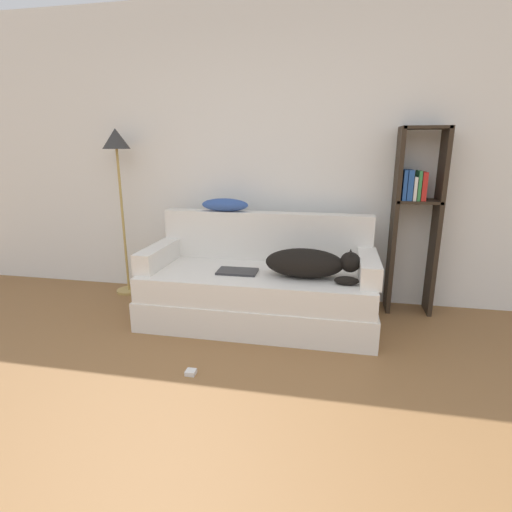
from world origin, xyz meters
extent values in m
cube|color=white|center=(0.00, 2.68, 1.35)|extent=(7.30, 0.06, 2.70)
cube|color=silver|center=(0.10, 2.01, 0.12)|extent=(1.90, 0.86, 0.25)
cube|color=silver|center=(0.10, 2.00, 0.35)|extent=(1.86, 0.82, 0.20)
cube|color=silver|center=(0.10, 2.37, 0.66)|extent=(1.86, 0.15, 0.43)
cube|color=silver|center=(-0.78, 2.00, 0.53)|extent=(0.15, 0.67, 0.17)
cube|color=silver|center=(0.97, 2.00, 0.53)|extent=(0.15, 0.67, 0.17)
ellipsoid|color=black|center=(0.48, 1.91, 0.56)|extent=(0.61, 0.29, 0.23)
sphere|color=black|center=(0.83, 1.91, 0.59)|extent=(0.16, 0.16, 0.16)
cone|color=black|center=(0.83, 1.87, 0.65)|extent=(0.05, 0.05, 0.07)
cone|color=black|center=(0.83, 1.95, 0.65)|extent=(0.05, 0.05, 0.07)
ellipsoid|color=black|center=(0.81, 1.78, 0.48)|extent=(0.18, 0.07, 0.07)
cube|color=#2D2D30|center=(-0.06, 1.92, 0.46)|extent=(0.33, 0.21, 0.02)
ellipsoid|color=#335199|center=(-0.28, 2.36, 0.93)|extent=(0.42, 0.18, 0.11)
cube|color=#2D2319|center=(1.20, 2.50, 0.80)|extent=(0.04, 0.26, 1.60)
cube|color=#2D2319|center=(1.55, 2.50, 0.80)|extent=(0.04, 0.26, 1.60)
cube|color=#2D2319|center=(1.38, 2.50, 1.58)|extent=(0.36, 0.26, 0.02)
cube|color=#2D2319|center=(1.38, 2.50, 0.99)|extent=(0.36, 0.26, 0.02)
cube|color=#234C93|center=(1.25, 2.49, 1.13)|extent=(0.03, 0.20, 0.25)
cube|color=#234C93|center=(1.29, 2.49, 1.13)|extent=(0.04, 0.20, 0.25)
cube|color=silver|center=(1.33, 2.49, 1.10)|extent=(0.03, 0.20, 0.19)
cube|color=#337F42|center=(1.36, 2.49, 1.12)|extent=(0.02, 0.20, 0.24)
cube|color=red|center=(1.40, 2.49, 1.12)|extent=(0.04, 0.20, 0.23)
cylinder|color=tan|center=(-1.34, 2.44, 0.01)|extent=(0.24, 0.24, 0.02)
cylinder|color=tan|center=(-1.34, 2.44, 0.72)|extent=(0.02, 0.02, 1.39)
cone|color=#333333|center=(-1.34, 2.44, 1.51)|extent=(0.25, 0.25, 0.19)
cube|color=silver|center=(-0.17, 1.09, 0.01)|extent=(0.06, 0.06, 0.03)
camera|label=1|loc=(0.70, -1.08, 1.43)|focal=28.00mm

